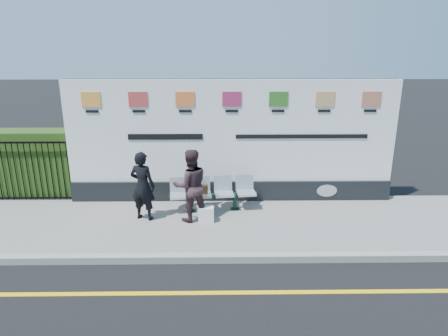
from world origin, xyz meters
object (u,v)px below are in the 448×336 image
Objects in this scene: bench at (213,202)px; woman_right at (191,185)px; billboard at (231,150)px; woman_left at (143,186)px.

woman_right is (-0.48, -0.53, 0.60)m from bench.
bench is at bearing -148.24° from woman_right.
billboard is at bearing -143.18° from woman_right.
woman_right is (1.07, -0.07, 0.03)m from woman_left.
billboard is 2.38m from woman_left.
bench is 1.72m from woman_left.
billboard is 5.08× the size of woman_left.
woman_right is at bearing -138.23° from bench.
bench is at bearing -122.64° from billboard.
bench is (-0.45, -0.71, -1.08)m from billboard.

